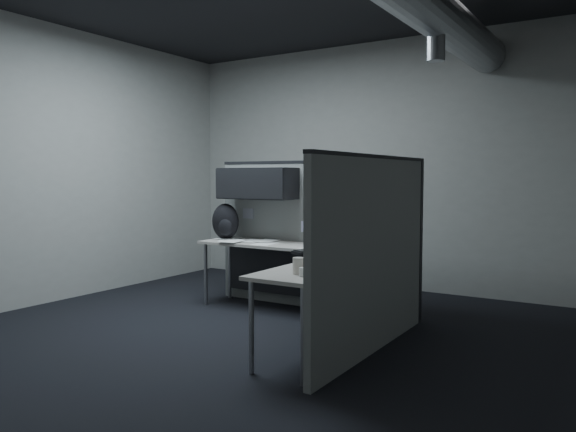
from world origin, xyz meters
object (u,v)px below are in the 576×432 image
Objects in this scene: monitor at (366,225)px; phone at (323,264)px; keyboard at (316,251)px; backpack at (225,222)px; desk at (304,261)px.

monitor reaches higher than phone.
backpack reaches higher than keyboard.
desk is 0.71m from monitor.
backpack is (-1.45, 0.46, 0.18)m from keyboard.
monitor is at bearing 102.31° from phone.
keyboard is at bearing -136.11° from monitor.
desk is 0.31m from keyboard.
keyboard is at bearing 126.70° from phone.
phone reaches higher than keyboard.
keyboard is 1.18× the size of backpack.
monitor is 1.18× the size of keyboard.
keyboard is 1.53m from backpack.
keyboard reaches higher than desk.
desk is 5.58× the size of backpack.
keyboard is 2.28× the size of phone.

